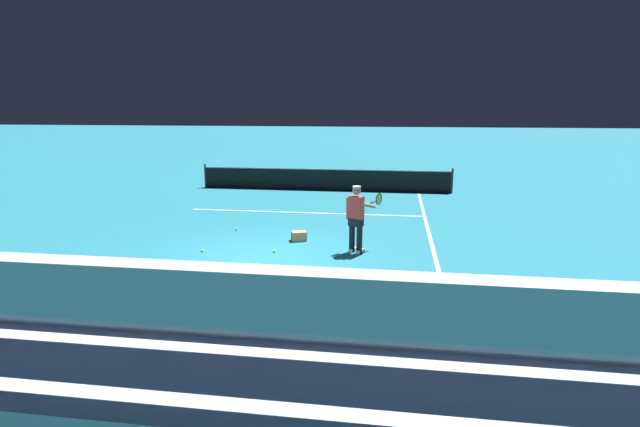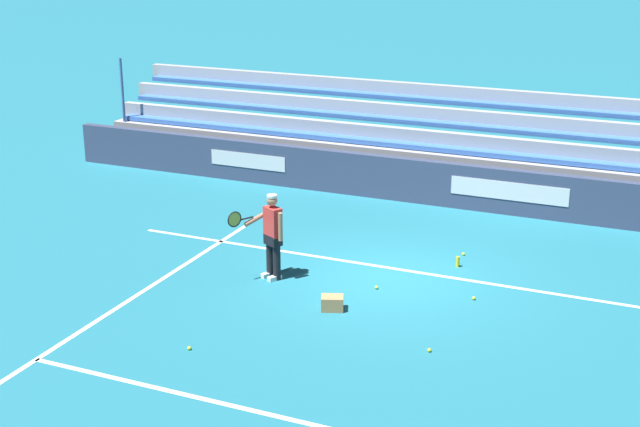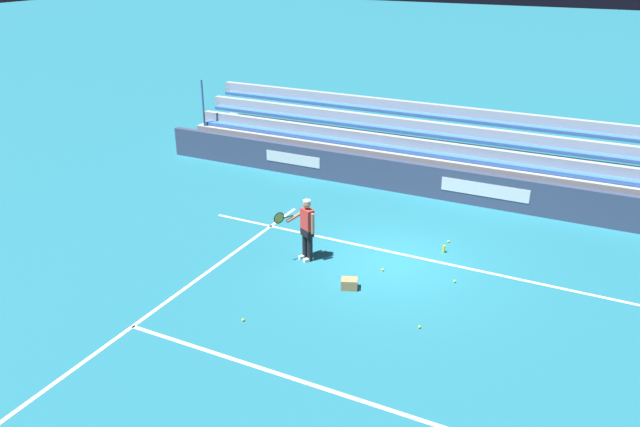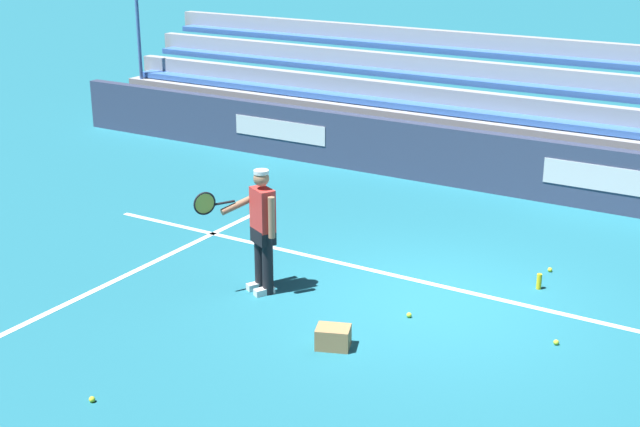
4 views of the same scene
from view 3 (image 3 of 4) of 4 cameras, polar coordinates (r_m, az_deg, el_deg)
name	(u,v)px [view 3 (image 3 of 4)]	position (r m, az deg, el deg)	size (l,w,h in m)	color
ground_plane	(394,262)	(16.82, 6.75, -4.38)	(160.00, 160.00, 0.00)	#1E6B7F
court_baseline_white	(400,254)	(17.24, 7.33, -3.67)	(12.00, 0.10, 0.01)	white
court_sideline_white	(176,295)	(15.57, -13.06, -7.28)	(0.10, 12.00, 0.01)	white
court_service_line_white	(295,379)	(12.56, -2.28, -14.90)	(8.22, 0.10, 0.01)	white
back_wall_sponsor_board	(447,184)	(20.94, 11.50, 2.66)	(22.14, 0.25, 1.10)	#384260
bleacher_stand	(462,163)	(22.56, 12.82, 4.53)	(21.03, 2.40, 2.95)	#9EA3A8
tennis_player	(306,229)	(16.43, -1.26, -1.43)	(0.89, 0.89, 1.71)	black
ball_box_cardboard	(349,284)	(15.41, 2.70, -6.43)	(0.40, 0.30, 0.26)	#A87F51
tennis_ball_far_right	(243,320)	(14.30, -7.05, -9.64)	(0.07, 0.07, 0.07)	#CCE533
tennis_ball_stray_back	(448,241)	(18.09, 11.67, -2.52)	(0.07, 0.07, 0.07)	#CCE533
tennis_ball_far_left	(455,281)	(16.06, 12.21, -6.07)	(0.07, 0.07, 0.07)	#CCE533
tennis_ball_by_box	(383,270)	(16.31, 5.75, -5.14)	(0.07, 0.07, 0.07)	#CCE533
tennis_ball_on_baseline	(419,327)	(14.14, 9.09, -10.20)	(0.07, 0.07, 0.07)	#CCE533
water_bottle	(444,249)	(17.46, 11.26, -3.19)	(0.07, 0.07, 0.22)	yellow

